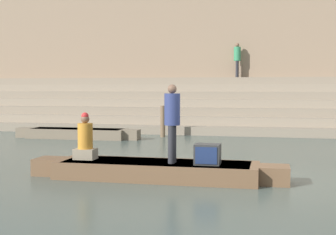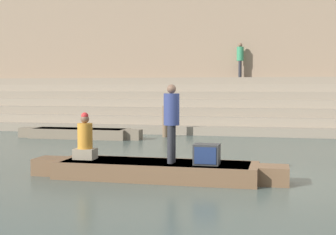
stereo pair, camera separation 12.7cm
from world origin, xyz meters
name	(u,v)px [view 1 (the left image)]	position (x,y,z in m)	size (l,w,h in m)	color
ground_plane	(248,181)	(0.00, 0.00, 0.00)	(120.00, 120.00, 0.00)	#47544C
ghat_steps	(261,111)	(0.00, 12.65, 0.91)	(36.00, 5.24, 2.54)	gray
back_wall	(263,59)	(0.00, 15.12, 3.53)	(34.20, 1.28, 7.12)	#937A60
rowboat_main	(156,170)	(-1.99, -0.15, 0.20)	(5.70, 1.34, 0.38)	brown
person_standing	(172,118)	(-1.62, -0.22, 1.36)	(0.34, 0.34, 1.70)	#28282D
person_rowing	(85,141)	(-3.65, -0.14, 0.81)	(0.47, 0.37, 1.07)	gray
tv_set	(208,154)	(-0.84, -0.26, 0.60)	(0.54, 0.45, 0.43)	#2D2D2D
moored_boat_shore	(77,133)	(-7.05, 7.20, 0.21)	(5.09, 1.02, 0.39)	#756651
mooring_post	(163,121)	(-3.84, 8.41, 0.64)	(0.20, 0.20, 1.28)	brown
person_on_steps	(237,58)	(-1.27, 14.15, 3.54)	(0.35, 0.35, 1.75)	#28282D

